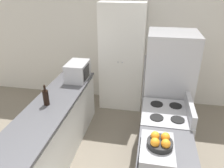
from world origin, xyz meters
name	(u,v)px	position (x,y,z in m)	size (l,w,h in m)	color
wall_back	(126,42)	(0.00, 3.39, 1.30)	(7.00, 0.06, 2.60)	silver
counter_left	(54,132)	(-0.78, 1.35, 0.43)	(0.60, 2.49, 0.89)	silver
pantry_cabinet	(122,58)	(-0.02, 3.07, 1.06)	(0.86, 0.56, 2.12)	white
stove	(163,138)	(0.80, 1.47, 0.45)	(0.66, 0.70, 1.05)	#9E9EA3
refrigerator	(167,87)	(0.85, 2.21, 0.89)	(0.76, 0.71, 1.79)	#A3A3A8
microwave	(78,71)	(-0.68, 2.26, 1.05)	(0.34, 0.48, 0.31)	#B2B2B7
wine_bottle	(46,97)	(-0.83, 1.35, 1.01)	(0.08, 0.08, 0.30)	black
toaster_oven	(156,157)	(0.66, 0.48, 1.02)	(0.31, 0.44, 0.25)	#939399
fruit_bowl	(160,142)	(0.68, 0.49, 1.19)	(0.23, 0.23, 0.11)	black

